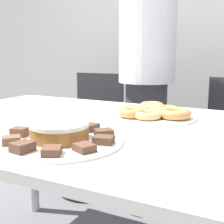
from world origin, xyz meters
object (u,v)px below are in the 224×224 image
object	(u,v)px
office_chair_left	(91,136)
frosted_cake	(60,131)
person_standing	(147,73)
plate_cake	(60,141)
plate_donuts	(149,116)

from	to	relation	value
office_chair_left	frosted_cake	bearing A→B (deg)	-64.90
person_standing	frosted_cake	size ratio (longest dim) A/B	9.60
person_standing	frosted_cake	xyz separation A→B (m)	(0.15, -1.11, -0.11)
office_chair_left	plate_cake	distance (m)	1.43
office_chair_left	frosted_cake	distance (m)	1.44
person_standing	office_chair_left	size ratio (longest dim) A/B	1.96
plate_donuts	frosted_cake	xyz separation A→B (m)	(-0.10, -0.49, 0.03)
plate_cake	frosted_cake	size ratio (longest dim) A/B	2.14
plate_cake	plate_donuts	distance (m)	0.50
plate_cake	frosted_cake	world-z (taller)	frosted_cake
office_chair_left	plate_cake	xyz separation A→B (m)	(0.64, -1.23, 0.36)
office_chair_left	person_standing	bearing A→B (deg)	-16.44
office_chair_left	plate_donuts	size ratio (longest dim) A/B	2.25
frosted_cake	plate_cake	bearing A→B (deg)	180.00
plate_donuts	frosted_cake	bearing A→B (deg)	-102.09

